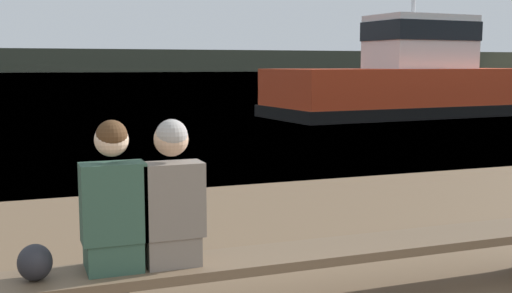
% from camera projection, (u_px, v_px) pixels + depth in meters
% --- Properties ---
extents(water_surface, '(240.00, 240.00, 0.00)m').
position_uv_depth(water_surface, '(20.00, 74.00, 120.07)').
color(water_surface, '#426B8E').
rests_on(water_surface, ground).
extents(far_shoreline, '(600.00, 12.00, 5.11)m').
position_uv_depth(far_shoreline, '(18.00, 61.00, 140.39)').
color(far_shoreline, '#424738').
rests_on(far_shoreline, ground).
extents(bench_main, '(7.58, 0.48, 0.44)m').
position_uv_depth(bench_main, '(114.00, 282.00, 4.12)').
color(bench_main, brown).
rests_on(bench_main, ground).
extents(person_left, '(0.40, 0.36, 0.98)m').
position_uv_depth(person_left, '(113.00, 204.00, 4.06)').
color(person_left, '#2D4C3D').
rests_on(person_left, bench_main).
extents(person_right, '(0.40, 0.36, 0.97)m').
position_uv_depth(person_right, '(171.00, 199.00, 4.19)').
color(person_right, '#70665B').
rests_on(person_right, bench_main).
extents(shopping_bag, '(0.21, 0.22, 0.23)m').
position_uv_depth(shopping_bag, '(35.00, 262.00, 3.92)').
color(shopping_bag, '#232328').
rests_on(shopping_bag, bench_main).
extents(tugboat_red, '(10.16, 4.49, 6.61)m').
position_uv_depth(tugboat_red, '(410.00, 84.00, 22.11)').
color(tugboat_red, red).
rests_on(tugboat_red, water_surface).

